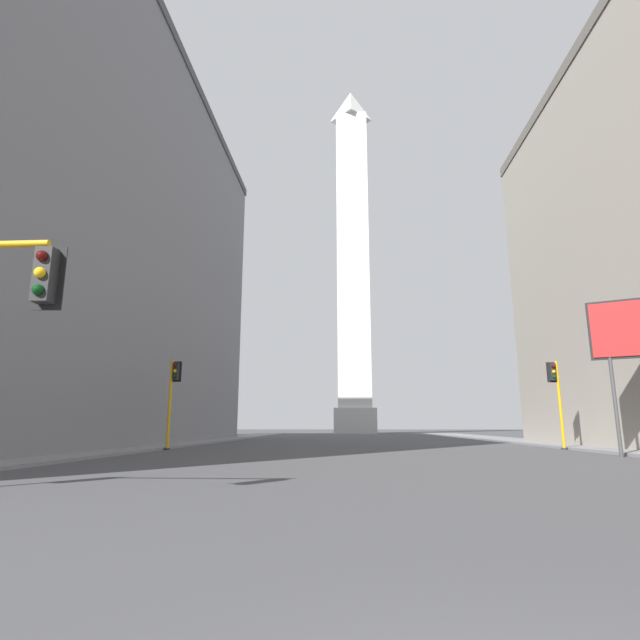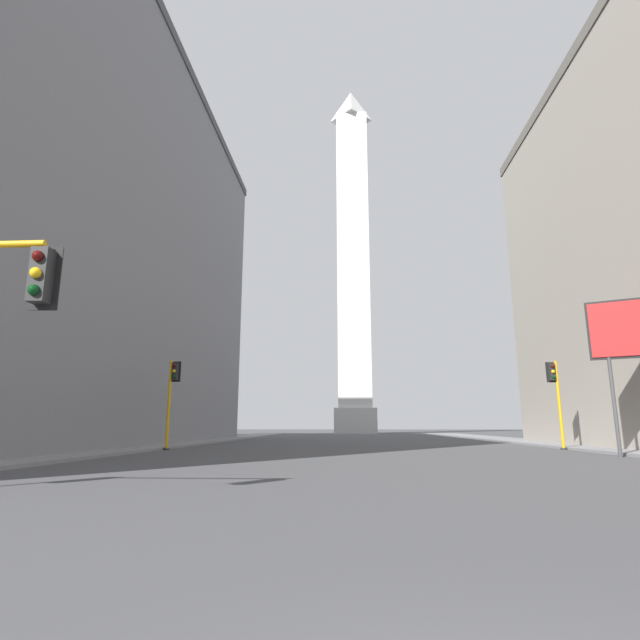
# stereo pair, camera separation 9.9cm
# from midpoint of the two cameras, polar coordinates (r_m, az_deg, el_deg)

# --- Properties ---
(sidewalk_left) EXTENTS (5.00, 113.01, 0.15)m
(sidewalk_left) POSITION_cam_midpoint_polar(r_m,az_deg,el_deg) (38.53, -18.68, -13.45)
(sidewalk_left) COLOR slate
(sidewalk_left) RESTS_ON ground_plane
(sidewalk_right) EXTENTS (5.00, 113.01, 0.15)m
(sidewalk_right) POSITION_cam_midpoint_polar(r_m,az_deg,el_deg) (39.30, 28.27, -12.64)
(sidewalk_right) COLOR slate
(sidewalk_right) RESTS_ON ground_plane
(building_left) EXTENTS (26.36, 55.54, 33.36)m
(building_left) POSITION_cam_midpoint_polar(r_m,az_deg,el_deg) (46.95, -32.59, 8.90)
(building_left) COLOR slate
(building_left) RESTS_ON ground_plane
(obelisk) EXTENTS (7.88, 7.88, 72.47)m
(obelisk) POSITION_cam_midpoint_polar(r_m,az_deg,el_deg) (101.79, 3.75, 7.32)
(obelisk) COLOR silver
(obelisk) RESTS_ON ground_plane
(traffic_light_mid_left) EXTENTS (0.79, 0.52, 5.59)m
(traffic_light_mid_left) POSITION_cam_midpoint_polar(r_m,az_deg,el_deg) (33.44, -16.57, -7.69)
(traffic_light_mid_left) COLOR orange
(traffic_light_mid_left) RESTS_ON ground_plane
(traffic_light_mid_right) EXTENTS (0.79, 0.52, 5.59)m
(traffic_light_mid_right) POSITION_cam_midpoint_polar(r_m,az_deg,el_deg) (35.77, 25.35, -7.30)
(traffic_light_mid_right) COLOR orange
(traffic_light_mid_right) RESTS_ON ground_plane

